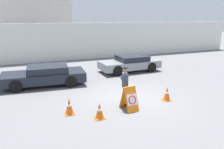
% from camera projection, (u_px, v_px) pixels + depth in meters
% --- Properties ---
extents(ground_plane, '(90.00, 90.00, 0.00)m').
position_uv_depth(ground_plane, '(129.00, 99.00, 10.82)').
color(ground_plane, slate).
extents(perimeter_wall, '(36.00, 0.30, 3.85)m').
position_uv_depth(perimeter_wall, '(77.00, 41.00, 20.38)').
color(perimeter_wall, silver).
rests_on(perimeter_wall, ground_plane).
extents(building_block, '(7.53, 6.92, 7.20)m').
position_uv_depth(building_block, '(31.00, 20.00, 23.47)').
color(building_block, beige).
rests_on(building_block, ground_plane).
extents(barricade_sign, '(0.65, 0.86, 1.06)m').
position_uv_depth(barricade_sign, '(130.00, 98.00, 9.45)').
color(barricade_sign, orange).
rests_on(barricade_sign, ground_plane).
extents(security_guard, '(0.52, 0.63, 1.81)m').
position_uv_depth(security_guard, '(125.00, 84.00, 9.80)').
color(security_guard, black).
rests_on(security_guard, ground_plane).
extents(traffic_cone_near, '(0.40, 0.40, 0.67)m').
position_uv_depth(traffic_cone_near, '(167.00, 94.00, 10.58)').
color(traffic_cone_near, orange).
rests_on(traffic_cone_near, ground_plane).
extents(traffic_cone_mid, '(0.42, 0.42, 0.65)m').
position_uv_depth(traffic_cone_mid, '(100.00, 111.00, 8.69)').
color(traffic_cone_mid, orange).
rests_on(traffic_cone_mid, ground_plane).
extents(traffic_cone_far, '(0.41, 0.41, 0.68)m').
position_uv_depth(traffic_cone_far, '(69.00, 106.00, 9.07)').
color(traffic_cone_far, orange).
rests_on(traffic_cone_far, ground_plane).
extents(parked_car_front_coupe, '(4.86, 2.27, 1.17)m').
position_uv_depth(parked_car_front_coupe, '(45.00, 75.00, 12.86)').
color(parked_car_front_coupe, black).
rests_on(parked_car_front_coupe, ground_plane).
extents(parked_car_rear_sedan, '(4.45, 2.05, 1.16)m').
position_uv_depth(parked_car_rear_sedan, '(130.00, 63.00, 16.17)').
color(parked_car_rear_sedan, black).
rests_on(parked_car_rear_sedan, ground_plane).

